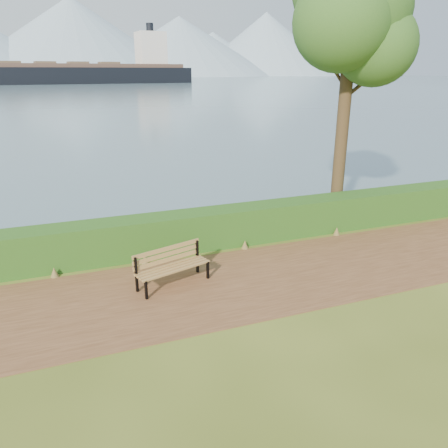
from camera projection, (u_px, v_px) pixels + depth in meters
name	position (u px, v px, depth m)	size (l,w,h in m)	color
ground	(214.00, 293.00, 9.38)	(140.00, 140.00, 0.00)	#424F16
path	(210.00, 287.00, 9.65)	(40.00, 3.40, 0.01)	#56361D
hedge	(181.00, 232.00, 11.51)	(32.00, 0.85, 1.00)	#1C4714
water	(55.00, 79.00, 238.64)	(700.00, 510.00, 0.00)	#44616E
mountains	(36.00, 41.00, 355.15)	(585.00, 190.00, 70.00)	#86A1B3
bench	(171.00, 264.00, 9.64)	(1.76, 0.96, 0.85)	black
tree	(352.00, 17.00, 11.99)	(3.81, 3.48, 7.95)	#342415
cargo_ship	(94.00, 74.00, 160.76)	(79.20, 21.26, 23.77)	black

